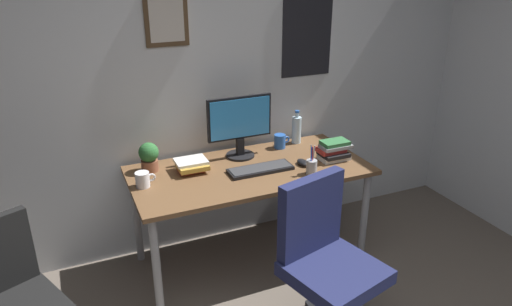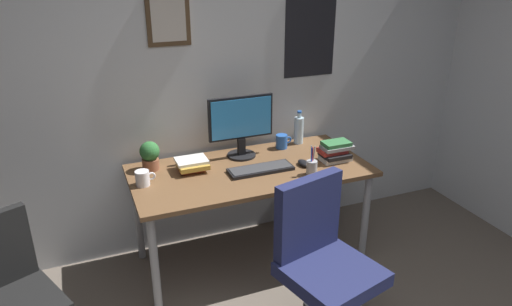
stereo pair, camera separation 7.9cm
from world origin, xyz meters
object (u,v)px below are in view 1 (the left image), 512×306
Objects in this scene: potted_plant at (149,156)px; pen_cup at (312,166)px; office_chair at (325,255)px; water_bottle at (297,129)px; side_chair at (8,298)px; book_stack_left at (192,165)px; coffee_mug_far at (280,141)px; keyboard at (260,169)px; computer_mouse at (303,163)px; monitor at (240,124)px; coffee_mug_near at (143,180)px; book_stack_right at (334,151)px.

pen_cup is at bearing -26.16° from potted_plant.
office_chair is 3.76× the size of water_bottle.
side_chair is 1.27m from book_stack_left.
coffee_mug_far is (-0.16, -0.04, -0.05)m from water_bottle.
water_bottle is at bearing 15.81° from coffee_mug_far.
computer_mouse is at bearing -5.27° from keyboard.
side_chair is 1.84m from pen_cup.
computer_mouse is 0.42m from water_bottle.
office_chair is at bearing -63.32° from book_stack_left.
side_chair is 1.70m from monitor.
water_bottle reaches higher than potted_plant.
office_chair is 8.64× the size of computer_mouse.
coffee_mug_far is at bearing -164.19° from water_bottle.
book_stack_left is (-0.42, 0.17, 0.03)m from keyboard.
office_chair is at bearing -85.62° from monitor.
office_chair reaches higher than side_chair.
side_chair is 4.32× the size of book_stack_left.
monitor is at bearing 96.34° from keyboard.
coffee_mug_near is 1.06m from pen_cup.
computer_mouse is (0.33, -0.31, -0.22)m from monitor.
water_bottle is 1.26× the size of pen_cup.
pen_cup is at bearing -31.24° from keyboard.
water_bottle is at bearing 12.07° from book_stack_left.
book_stack_left is (-0.38, -0.11, -0.20)m from monitor.
monitor reaches higher than pen_cup.
coffee_mug_near is 0.24m from potted_plant.
book_stack_right is (0.54, -0.03, 0.05)m from keyboard.
potted_plant is (-1.12, -0.06, -0.00)m from water_bottle.
pen_cup is at bearing -96.28° from computer_mouse.
monitor is 2.03× the size of book_stack_right.
side_chair is at bearing -158.78° from water_bottle.
office_chair reaches higher than coffee_mug_far.
pen_cup is (0.32, -0.45, -0.19)m from monitor.
book_stack_left reaches higher than computer_mouse.
pen_cup is (-0.02, -0.14, 0.04)m from computer_mouse.
computer_mouse is 1.06m from coffee_mug_near.
keyboard is (0.03, -0.28, -0.23)m from monitor.
coffee_mug_far is 0.54× the size of book_stack_right.
coffee_mug_near is (-0.80, 0.83, 0.24)m from office_chair.
computer_mouse is 0.90× the size of coffee_mug_far.
office_chair is at bearing -86.36° from keyboard.
computer_mouse is 0.55× the size of pen_cup.
coffee_mug_near is at bearing -166.94° from water_bottle.
side_chair is 1.87m from computer_mouse.
book_stack_right is (0.96, -0.20, 0.02)m from book_stack_left.
book_stack_right is (0.57, -0.31, -0.17)m from monitor.
keyboard is at bearing 148.76° from pen_cup.
monitor reaches higher than coffee_mug_far.
water_bottle is at bearing 38.17° from keyboard.
coffee_mug_far is 0.96m from potted_plant.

